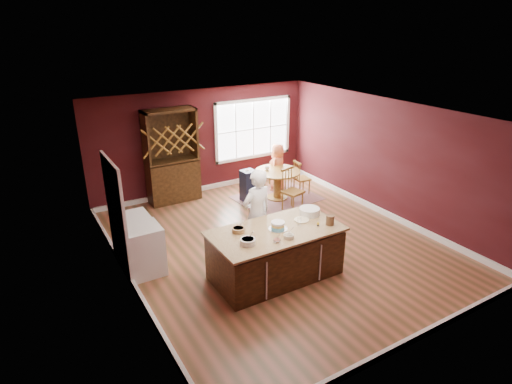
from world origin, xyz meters
TOP-DOWN VIEW (x-y plane):
  - room_shell at (0.00, 0.00)m, footprint 7.00×7.00m
  - window at (1.50, 3.47)m, footprint 2.36×0.10m
  - doorway at (-2.97, 0.60)m, footprint 0.08×1.26m
  - kitchen_island at (-0.67, -1.01)m, footprint 2.30×1.21m
  - dining_table at (1.34, 1.99)m, footprint 1.15×1.15m
  - baker at (-0.59, -0.24)m, footprint 0.71×0.52m
  - layer_cake at (-0.62, -1.00)m, footprint 0.34×0.34m
  - bowl_blue at (-1.33, -1.20)m, footprint 0.25×0.25m
  - bowl_yellow at (-1.26, -0.75)m, footprint 0.22×0.22m
  - bowl_pink at (-0.88, -1.37)m, footprint 0.13×0.13m
  - bowl_olive at (-0.65, -1.36)m, footprint 0.18×0.18m
  - drinking_glass at (-0.21, -1.06)m, footprint 0.07×0.07m
  - dinner_plate at (-0.06, -0.93)m, footprint 0.28×0.28m
  - white_tub at (0.21, -0.80)m, footprint 0.38×0.38m
  - stoneware_crock at (0.27, -1.32)m, footprint 0.15×0.15m
  - toy_figurine at (0.06, -1.26)m, footprint 0.05×0.05m
  - rug at (1.34, 1.99)m, footprint 2.10×1.67m
  - chair_east at (2.09, 1.94)m, footprint 0.39×0.41m
  - chair_south at (1.25, 1.17)m, footprint 0.53×0.52m
  - chair_north at (1.67, 2.74)m, footprint 0.53×0.53m
  - seated_woman at (1.67, 2.48)m, footprint 0.75×0.69m
  - high_chair at (0.63, 2.21)m, footprint 0.36×0.36m
  - toddler at (0.59, 2.34)m, footprint 0.18×0.14m
  - table_plate at (1.63, 1.92)m, footprint 0.19×0.19m
  - table_cup at (1.15, 2.18)m, footprint 0.15×0.15m
  - hutch at (-0.97, 3.22)m, footprint 1.27×0.53m
  - washer at (-2.64, 0.28)m, footprint 0.63×0.61m
  - dryer at (-2.64, 0.92)m, footprint 0.61×0.59m

SIDE VIEW (x-z plane):
  - rug at x=1.34m, z-range 0.00..0.01m
  - high_chair at x=0.63m, z-range 0.00..0.85m
  - kitchen_island at x=-0.67m, z-range -0.02..0.90m
  - dryer at x=-2.64m, z-range 0.00..0.89m
  - chair_east at x=2.09m, z-range 0.00..0.91m
  - washer at x=-2.64m, z-range 0.00..0.92m
  - chair_north at x=1.67m, z-range 0.00..0.95m
  - chair_south at x=1.25m, z-range 0.00..1.06m
  - dining_table at x=1.34m, z-range 0.16..0.91m
  - seated_woman at x=1.67m, z-range 0.00..1.28m
  - table_plate at x=1.63m, z-range 0.75..0.76m
  - table_cup at x=1.15m, z-range 0.75..0.84m
  - toddler at x=0.59m, z-range 0.68..0.94m
  - baker at x=-0.59m, z-range 0.00..1.79m
  - dinner_plate at x=-0.06m, z-range 0.92..0.94m
  - bowl_pink at x=-0.88m, z-range 0.92..0.97m
  - bowl_olive at x=-0.65m, z-range 0.92..0.99m
  - toy_figurine at x=0.06m, z-range 0.92..1.00m
  - bowl_yellow at x=-1.26m, z-range 0.92..1.00m
  - bowl_blue at x=-1.33m, z-range 0.92..1.02m
  - white_tub at x=0.21m, z-range 0.92..1.05m
  - layer_cake at x=-0.62m, z-range 0.92..1.06m
  - drinking_glass at x=-0.21m, z-range 0.92..1.06m
  - stoneware_crock at x=0.27m, z-range 0.92..1.10m
  - doorway at x=-2.97m, z-range -0.04..2.09m
  - hutch at x=-0.97m, z-range 0.00..2.34m
  - room_shell at x=0.00m, z-range -2.15..4.85m
  - window at x=1.50m, z-range 0.67..2.33m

